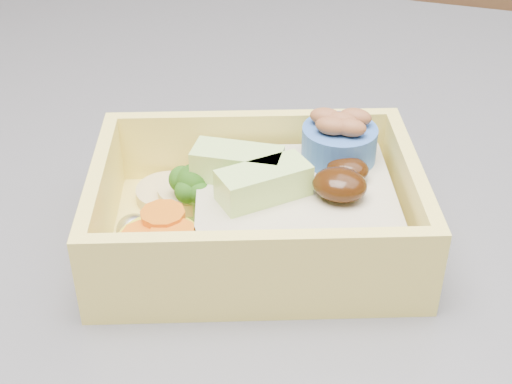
% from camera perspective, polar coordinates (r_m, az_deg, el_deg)
% --- Properties ---
extents(bento_box, '(0.24, 0.21, 0.07)m').
position_cam_1_polar(bento_box, '(0.45, 0.73, -1.24)').
color(bento_box, '#FFE769').
rests_on(bento_box, island).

